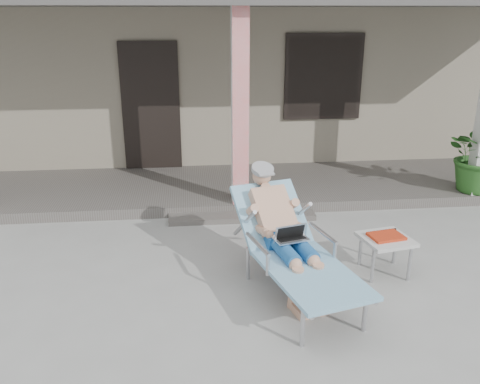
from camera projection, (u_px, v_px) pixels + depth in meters
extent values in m
plane|color=#9E9E99|center=(261.00, 289.00, 5.23)|extent=(60.00, 60.00, 0.00)
cube|color=gray|center=(219.00, 71.00, 10.81)|extent=(10.00, 5.00, 3.00)
cube|color=black|center=(151.00, 107.00, 8.42)|extent=(0.95, 0.06, 2.10)
cube|color=black|center=(323.00, 77.00, 8.55)|extent=(1.20, 0.06, 1.30)
cube|color=black|center=(323.00, 77.00, 8.54)|extent=(1.32, 0.05, 1.42)
cube|color=#605B56|center=(235.00, 187.00, 8.01)|extent=(10.00, 2.00, 0.15)
cube|color=red|center=(240.00, 110.00, 6.75)|extent=(0.22, 0.22, 2.61)
cube|color=#605B56|center=(242.00, 217.00, 6.95)|extent=(2.00, 0.30, 0.07)
cylinder|color=#B7B7BC|center=(303.00, 328.00, 4.27)|extent=(0.04, 0.04, 0.37)
cylinder|color=#B7B7BC|center=(365.00, 313.00, 4.48)|extent=(0.04, 0.04, 0.37)
cylinder|color=#B7B7BC|center=(248.00, 263.00, 5.36)|extent=(0.04, 0.04, 0.37)
cylinder|color=#B7B7BC|center=(300.00, 254.00, 5.56)|extent=(0.04, 0.04, 0.37)
cube|color=#B7B7BC|center=(310.00, 275.00, 4.71)|extent=(0.91, 1.33, 0.03)
cube|color=#82BAC9|center=(310.00, 273.00, 4.70)|extent=(1.02, 1.39, 0.04)
cube|color=#B7B7BC|center=(271.00, 218.00, 5.40)|extent=(0.75, 0.72, 0.49)
cube|color=#82BAC9|center=(272.00, 215.00, 5.39)|extent=(0.86, 0.81, 0.55)
cylinder|color=#969699|center=(261.00, 168.00, 5.50)|extent=(0.30, 0.30, 0.13)
cube|color=silver|center=(290.00, 238.00, 5.02)|extent=(0.38, 0.31, 0.23)
cube|color=beige|center=(386.00, 239.00, 5.42)|extent=(0.58, 0.58, 0.04)
cylinder|color=#B7B7BC|center=(373.00, 266.00, 5.28)|extent=(0.04, 0.04, 0.38)
cylinder|color=#B7B7BC|center=(409.00, 264.00, 5.32)|extent=(0.04, 0.04, 0.38)
cylinder|color=#B7B7BC|center=(360.00, 249.00, 5.65)|extent=(0.04, 0.04, 0.38)
cylinder|color=#B7B7BC|center=(395.00, 248.00, 5.69)|extent=(0.04, 0.04, 0.38)
cube|color=red|center=(386.00, 236.00, 5.41)|extent=(0.39, 0.32, 0.03)
cube|color=black|center=(382.00, 232.00, 5.53)|extent=(0.35, 0.09, 0.03)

